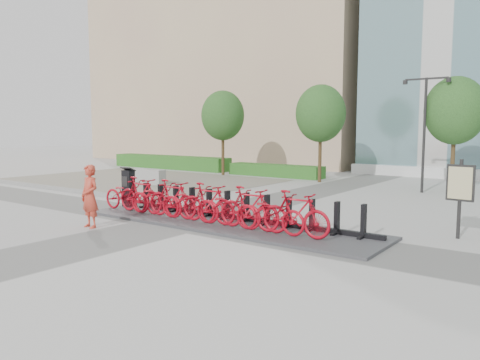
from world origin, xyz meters
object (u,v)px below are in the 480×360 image
Objects in this scene: map_sign at (460,186)px; worker_red at (90,196)px; kiosk at (128,187)px; jersey_barrier at (148,177)px; bike_0 at (126,195)px.

worker_red is at bearing -146.39° from map_sign.
kiosk is 0.72× the size of jersey_barrier.
kiosk is at bearing 124.45° from worker_red.
kiosk is at bearing 44.12° from bike_0.
kiosk is 0.69× the size of map_sign.
kiosk is at bearing -164.35° from map_sign.
worker_red is at bearing -154.20° from bike_0.
kiosk is 0.78× the size of worker_red.
worker_red is 9.95m from map_sign.
jersey_barrier is (-5.53, 6.08, -0.23)m from bike_0.
bike_0 is 0.89m from kiosk.
jersey_barrier is (-4.92, 5.45, -0.37)m from kiosk.
bike_0 is 8.22m from jersey_barrier.
jersey_barrier is at bearing 42.28° from bike_0.
worker_red is at bearing -54.51° from jersey_barrier.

